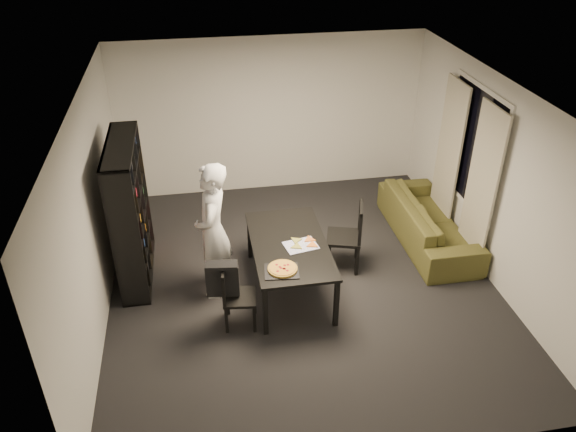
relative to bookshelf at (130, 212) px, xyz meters
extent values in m
cube|color=black|center=(2.16, -0.60, -0.95)|extent=(5.00, 5.50, 0.01)
cube|color=white|center=(2.16, -0.60, 1.65)|extent=(5.00, 5.50, 0.01)
cube|color=silver|center=(2.16, 2.15, 0.35)|extent=(5.00, 0.01, 2.60)
cube|color=silver|center=(2.16, -3.35, 0.35)|extent=(5.00, 0.01, 2.60)
cube|color=silver|center=(-0.34, -0.60, 0.35)|extent=(0.01, 5.50, 2.60)
cube|color=silver|center=(4.66, -0.60, 0.35)|extent=(0.01, 5.50, 2.60)
cube|color=black|center=(4.64, 0.00, 0.55)|extent=(0.02, 1.40, 1.60)
cube|color=white|center=(4.64, 0.00, 0.55)|extent=(0.03, 1.52, 1.72)
cube|color=#BAB59F|center=(4.56, -0.52, 0.20)|extent=(0.03, 0.70, 2.25)
cube|color=#BAB59F|center=(4.56, 0.52, 0.20)|extent=(0.03, 0.70, 2.25)
cube|color=black|center=(0.00, 0.00, 0.00)|extent=(0.35, 1.50, 1.90)
cube|color=black|center=(1.96, -0.71, -0.26)|extent=(0.94, 1.69, 0.04)
cube|color=black|center=(1.54, -1.51, -0.62)|extent=(0.06, 0.06, 0.67)
cube|color=black|center=(2.39, -1.51, -0.62)|extent=(0.06, 0.06, 0.67)
cube|color=black|center=(1.54, 0.09, -0.62)|extent=(0.06, 0.06, 0.67)
cube|color=black|center=(2.39, 0.09, -0.62)|extent=(0.06, 0.06, 0.67)
cube|color=black|center=(1.27, -1.27, -0.56)|extent=(0.43, 0.43, 0.04)
cube|color=black|center=(1.10, -1.25, -0.33)|extent=(0.08, 0.38, 0.41)
cube|color=black|center=(1.10, -1.25, -0.15)|extent=(0.07, 0.37, 0.05)
cube|color=black|center=(1.41, -1.46, -0.76)|extent=(0.04, 0.04, 0.37)
cube|color=black|center=(1.45, -1.13, -0.76)|extent=(0.04, 0.04, 0.37)
cube|color=black|center=(1.09, -1.42, -0.76)|extent=(0.04, 0.04, 0.37)
cube|color=black|center=(1.13, -1.09, -0.76)|extent=(0.04, 0.04, 0.37)
cube|color=black|center=(2.78, -0.35, -0.48)|extent=(0.56, 0.56, 0.04)
cube|color=black|center=(2.97, -0.40, -0.22)|extent=(0.17, 0.45, 0.49)
cube|color=black|center=(2.97, -0.40, 0.00)|extent=(0.15, 0.42, 0.05)
cube|color=black|center=(2.65, -0.10, -0.73)|extent=(0.04, 0.04, 0.44)
cube|color=black|center=(2.54, -0.48, -0.73)|extent=(0.04, 0.04, 0.44)
cube|color=black|center=(3.02, -0.21, -0.73)|extent=(0.04, 0.04, 0.44)
cube|color=black|center=(2.91, -0.59, -0.73)|extent=(0.04, 0.04, 0.44)
cube|color=black|center=(1.08, -1.25, -0.31)|extent=(0.39, 0.12, 0.41)
cube|color=black|center=(1.08, -1.25, -0.08)|extent=(0.38, 0.21, 0.05)
imported|color=silver|center=(1.03, -0.57, -0.04)|extent=(0.54, 0.72, 1.81)
cube|color=black|center=(1.77, -1.28, -0.24)|extent=(0.43, 0.36, 0.01)
cylinder|color=#AE8632|center=(1.79, -1.25, -0.22)|extent=(0.35, 0.35, 0.02)
cylinder|color=yellow|center=(1.79, -1.25, -0.20)|extent=(0.31, 0.31, 0.01)
cube|color=white|center=(2.09, -0.79, -0.24)|extent=(0.45, 0.37, 0.01)
imported|color=#44421B|center=(4.18, 0.08, -0.63)|extent=(0.85, 2.18, 0.64)
camera|label=1|loc=(0.94, -6.47, 3.70)|focal=35.00mm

